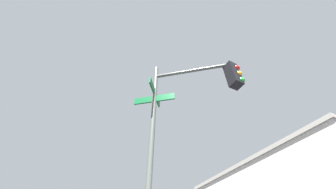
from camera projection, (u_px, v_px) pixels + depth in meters
name	position (u px, v px, depth m)	size (l,w,h in m)	color
traffic_signal_near	(192.00, 109.00, 4.57)	(1.94, 2.28, 6.09)	#474C47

